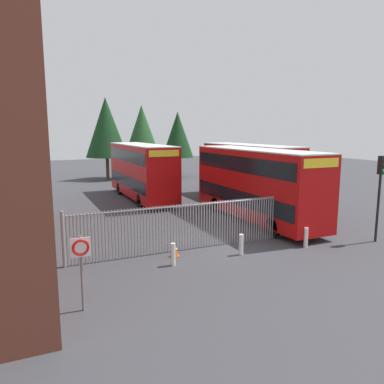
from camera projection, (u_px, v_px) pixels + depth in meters
The scene contains 14 objects.
ground_plane at pixel (168, 212), 25.50m from camera, with size 100.00×100.00×0.00m, color #3D3D42.
palisade_fence at pixel (203, 224), 17.60m from camera, with size 12.66×0.14×2.35m.
double_decker_bus_near_gate at pixel (256, 182), 22.70m from camera, with size 2.54×10.81×4.42m.
double_decker_bus_behind_fence_left at pixel (141, 169), 29.97m from camera, with size 2.54×10.81×4.42m.
double_decker_bus_behind_fence_right at pixel (248, 170), 29.35m from camera, with size 2.54×10.81×4.42m.
bollard_near_left at pixel (173, 254), 15.39m from camera, with size 0.20×0.20×0.95m, color silver.
bollard_center_front at pixel (241, 245), 16.71m from camera, with size 0.20×0.20×0.95m, color silver.
bollard_near_right at pixel (306, 237), 17.82m from camera, with size 0.20×0.20×0.95m, color silver.
traffic_cone_by_gate at pixel (175, 250), 16.51m from camera, with size 0.34×0.34×0.59m.
speed_limit_sign_post at pixel (81, 256), 11.29m from camera, with size 0.60×0.14×2.40m.
traffic_light_kerbside at pixel (380, 183), 18.31m from camera, with size 0.28×0.33×4.30m.
tree_tall_back at pixel (142, 129), 43.17m from camera, with size 3.76×3.76×8.37m.
tree_short_side at pixel (106, 128), 41.68m from camera, with size 4.64×4.64×9.13m.
tree_mid_row at pixel (178, 135), 43.78m from camera, with size 3.70×3.70×7.64m.
Camera 1 is at (-8.75, -15.40, 5.54)m, focal length 34.99 mm.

